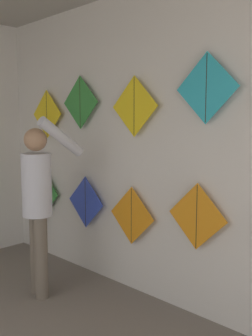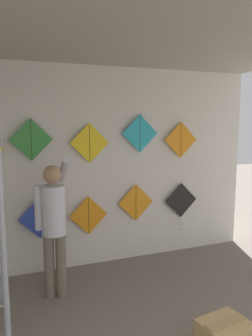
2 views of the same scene
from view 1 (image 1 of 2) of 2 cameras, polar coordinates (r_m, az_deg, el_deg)
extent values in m
cube|color=silver|center=(3.46, 2.58, 3.38)|extent=(5.01, 0.06, 2.80)
cylinder|color=#726656|center=(3.73, -13.46, -12.55)|extent=(0.12, 0.12, 0.76)
cylinder|color=#726656|center=(3.61, -12.79, -13.21)|extent=(0.12, 0.12, 0.76)
cylinder|color=silver|center=(3.50, -13.44, -2.51)|extent=(0.27, 0.27, 0.57)
sphere|color=tan|center=(3.46, -13.63, 4.23)|extent=(0.21, 0.21, 0.21)
cylinder|color=silver|center=(3.65, -14.23, -1.64)|extent=(0.10, 0.10, 0.51)
cylinder|color=silver|center=(3.42, -9.86, 4.66)|extent=(0.10, 0.47, 0.37)
cube|color=#338C38|center=(4.61, -12.35, -3.65)|extent=(0.55, 0.01, 0.55)
cylinder|color=black|center=(4.61, -12.37, -3.65)|extent=(0.01, 0.01, 0.52)
sphere|color=white|center=(4.68, -12.35, -7.57)|extent=(0.04, 0.04, 0.04)
sphere|color=white|center=(4.69, -12.33, -8.39)|extent=(0.04, 0.04, 0.04)
sphere|color=white|center=(4.71, -12.31, -9.21)|extent=(0.04, 0.04, 0.04)
cube|color=blue|center=(4.01, -6.18, -5.18)|extent=(0.55, 0.01, 0.55)
cylinder|color=black|center=(4.00, -6.20, -5.19)|extent=(0.01, 0.01, 0.52)
cube|color=orange|center=(3.54, 0.85, -7.27)|extent=(0.55, 0.01, 0.55)
cylinder|color=black|center=(3.54, 0.83, -7.27)|extent=(0.01, 0.01, 0.52)
cube|color=orange|center=(3.08, 10.74, -7.29)|extent=(0.55, 0.01, 0.55)
cylinder|color=black|center=(3.08, 10.72, -7.29)|extent=(0.01, 0.01, 0.52)
cube|color=yellow|center=(4.45, -11.96, 8.05)|extent=(0.55, 0.01, 0.55)
cylinder|color=black|center=(4.45, -11.98, 8.05)|extent=(0.01, 0.01, 0.52)
cube|color=#338C38|center=(3.97, -6.98, 9.88)|extent=(0.55, 0.01, 0.55)
cylinder|color=black|center=(3.97, -7.01, 9.88)|extent=(0.01, 0.01, 0.52)
cube|color=yellow|center=(3.41, 1.28, 9.37)|extent=(0.55, 0.01, 0.55)
cylinder|color=black|center=(3.41, 1.26, 9.37)|extent=(0.01, 0.01, 0.52)
cube|color=#28B2C6|center=(2.97, 12.16, 11.83)|extent=(0.55, 0.01, 0.55)
cylinder|color=black|center=(2.96, 12.14, 11.83)|extent=(0.01, 0.01, 0.52)
camera|label=2|loc=(3.90, -75.03, 8.52)|focal=35.00mm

